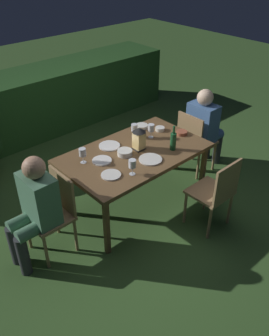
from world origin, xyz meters
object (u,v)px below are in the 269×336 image
wine_glass_a (132,164)px  plate_a (102,161)px  chair_head_far (194,140)px  plate_c (111,175)px  dining_table (134,156)px  lantern_centerpiece (139,137)px  plate_b (150,159)px  wine_glass_b (83,153)px  wine_glass_c (134,128)px  bowl_olives (182,133)px  bowl_bread (125,152)px  chair_side_left_b (216,191)px  person_in_green (34,207)px  person_in_blue (205,125)px  plate_d (109,146)px  bowl_dip (142,126)px  wine_glass_d (151,128)px  green_bottle_on_table (173,141)px  chair_head_near (55,210)px  bowl_salad (160,129)px

wine_glass_a → plate_a: (-0.08, 0.40, -0.11)m
chair_head_far → plate_c: bearing=-173.0°
dining_table → lantern_centerpiece: size_ratio=6.16×
lantern_centerpiece → plate_b: 0.30m
wine_glass_b → wine_glass_c: 0.78m
bowl_olives → bowl_bread: bearing=173.4°
chair_side_left_b → bowl_bread: bearing=118.7°
chair_side_left_b → plate_c: (-0.86, 0.69, 0.25)m
person_in_green → plate_b: (1.27, -0.24, 0.10)m
person_in_blue → plate_d: (-1.40, 0.28, 0.10)m
plate_a → bowl_dip: 0.90m
wine_glass_d → bowl_dip: size_ratio=1.09×
plate_b → chair_side_left_b: bearing=-60.6°
green_bottle_on_table → wine_glass_a: size_ratio=1.72×
person_in_blue → lantern_centerpiece: (-1.18, 0.01, 0.24)m
wine_glass_b → bowl_olives: 1.29m
plate_b → plate_c: size_ratio=1.23×
plate_d → bowl_olives: size_ratio=1.82×
plate_b → plate_c: 0.50m
chair_head_near → wine_glass_c: size_ratio=5.15×
bowl_olives → lantern_centerpiece: bearing=172.1°
lantern_centerpiece → bowl_olives: (0.62, -0.09, -0.13)m
wine_glass_a → wine_glass_b: 0.57m
dining_table → bowl_olives: bowl_olives is taller
wine_glass_d → bowl_dip: 0.29m
lantern_centerpiece → plate_c: bearing=-160.4°
wine_glass_b → plate_a: (0.16, -0.11, -0.11)m
chair_side_left_b → wine_glass_c: (-0.14, 1.13, 0.36)m
person_in_blue → person_in_green: same height
plate_b → plate_c: same height
dining_table → wine_glass_b: wine_glass_b is taller
plate_a → bowl_olives: size_ratio=1.58×
wine_glass_b → bowl_dip: bearing=9.9°
chair_side_left_b → plate_a: bearing=128.3°
chair_head_far → person_in_green: bearing=180.0°
lantern_centerpiece → wine_glass_b: lantern_centerpiece is taller
chair_side_left_b → bowl_olives: (0.33, 0.80, 0.27)m
chair_head_near → plate_b: size_ratio=3.46×
chair_head_far → wine_glass_a: size_ratio=5.15×
plate_a → bowl_bread: bowl_bread is taller
person_in_blue → bowl_olives: (-0.56, -0.08, 0.12)m
lantern_centerpiece → bowl_salad: (0.50, 0.16, -0.12)m
plate_d → plate_c: bearing=-127.2°
plate_b → wine_glass_c: bearing=66.4°
dining_table → plate_c: bearing=-158.7°
chair_head_far → wine_glass_a: (-1.38, -0.32, 0.36)m
bowl_dip → chair_head_near: bearing=-166.2°
chair_side_left_b → person_in_blue: bearing=44.5°
bowl_dip → wine_glass_d: bearing=-109.1°
wine_glass_a → plate_d: wine_glass_a is taller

